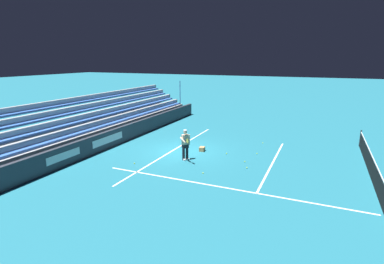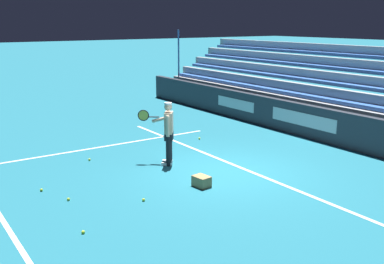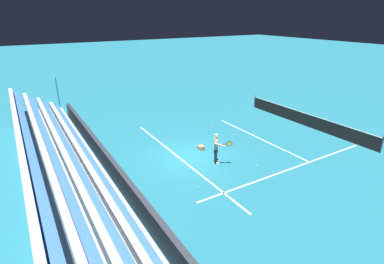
{
  "view_description": "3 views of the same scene",
  "coord_description": "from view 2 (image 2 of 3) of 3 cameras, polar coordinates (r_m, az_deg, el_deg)",
  "views": [
    {
      "loc": [
        15.83,
        7.68,
        5.53
      ],
      "look_at": [
        0.28,
        0.83,
        1.33
      ],
      "focal_mm": 28.0,
      "sensor_mm": 36.0,
      "label": 1
    },
    {
      "loc": [
        -8.6,
        7.0,
        3.81
      ],
      "look_at": [
        1.62,
        0.04,
        0.75
      ],
      "focal_mm": 42.0,
      "sensor_mm": 36.0,
      "label": 2
    },
    {
      "loc": [
        13.51,
        -7.93,
        7.77
      ],
      "look_at": [
        -0.51,
        0.57,
        1.27
      ],
      "focal_mm": 28.0,
      "sensor_mm": 36.0,
      "label": 3
    }
  ],
  "objects": [
    {
      "name": "ground_plane",
      "position": [
        11.73,
        4.66,
        -5.11
      ],
      "size": [
        160.0,
        160.0,
        0.0
      ],
      "primitive_type": "plane",
      "color": "#1E6B7F"
    },
    {
      "name": "ball_box_cardboard",
      "position": [
        10.67,
        1.22,
        -6.28
      ],
      "size": [
        0.43,
        0.35,
        0.26
      ],
      "primitive_type": "cube",
      "rotation": [
        0.0,
        0.0,
        0.12
      ],
      "color": "#A87F51",
      "rests_on": "ground"
    },
    {
      "name": "bleacher_stand",
      "position": [
        16.47,
        23.23,
        2.09
      ],
      "size": [
        21.61,
        3.2,
        3.4
      ],
      "color": "#9EA3A8",
      "rests_on": "ground"
    },
    {
      "name": "back_wall_sponsor_board",
      "position": [
        14.72,
        18.38,
        0.38
      ],
      "size": [
        22.74,
        0.25,
        1.1
      ],
      "color": "#2D333D",
      "rests_on": "ground"
    },
    {
      "name": "tennis_ball_midcourt",
      "position": [
        8.7,
        -13.66,
        -12.24
      ],
      "size": [
        0.07,
        0.07,
        0.07
      ],
      "primitive_type": "sphere",
      "color": "#CCE533",
      "rests_on": "ground"
    },
    {
      "name": "tennis_ball_on_baseline",
      "position": [
        14.88,
        0.95,
        -0.81
      ],
      "size": [
        0.07,
        0.07,
        0.07
      ],
      "primitive_type": "sphere",
      "color": "#CCE533",
      "rests_on": "ground"
    },
    {
      "name": "tennis_player",
      "position": [
        12.09,
        -3.09,
        -0.08
      ],
      "size": [
        0.98,
        0.8,
        1.71
      ],
      "color": "black",
      "rests_on": "ground"
    },
    {
      "name": "tennis_ball_far_left",
      "position": [
        10.26,
        -15.42,
        -8.22
      ],
      "size": [
        0.07,
        0.07,
        0.07
      ],
      "primitive_type": "sphere",
      "color": "#CCE533",
      "rests_on": "ground"
    },
    {
      "name": "court_service_line_white",
      "position": [
        9.53,
        -22.61,
        -10.8
      ],
      "size": [
        8.22,
        0.1,
        0.01
      ],
      "primitive_type": "cube",
      "color": "white",
      "rests_on": "ground"
    },
    {
      "name": "tennis_ball_toward_net",
      "position": [
        9.93,
        -6.17,
        -8.55
      ],
      "size": [
        0.07,
        0.07,
        0.07
      ],
      "primitive_type": "sphere",
      "color": "#CCE533",
      "rests_on": "ground"
    },
    {
      "name": "court_baseline_white",
      "position": [
        12.03,
        6.52,
        -4.64
      ],
      "size": [
        12.0,
        0.1,
        0.01
      ],
      "primitive_type": "cube",
      "color": "white",
      "rests_on": "ground"
    },
    {
      "name": "court_sideline_white",
      "position": [
        13.61,
        -20.11,
        -3.23
      ],
      "size": [
        0.1,
        12.0,
        0.01
      ],
      "primitive_type": "cube",
      "color": "white",
      "rests_on": "ground"
    },
    {
      "name": "tennis_ball_by_box",
      "position": [
        12.94,
        -12.9,
        -3.43
      ],
      "size": [
        0.07,
        0.07,
        0.07
      ],
      "primitive_type": "sphere",
      "color": "#CCE533",
      "rests_on": "ground"
    },
    {
      "name": "tennis_ball_stray_back",
      "position": [
        10.98,
        -18.58,
        -6.99
      ],
      "size": [
        0.07,
        0.07,
        0.07
      ],
      "primitive_type": "sphere",
      "color": "#CCE533",
      "rests_on": "ground"
    }
  ]
}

